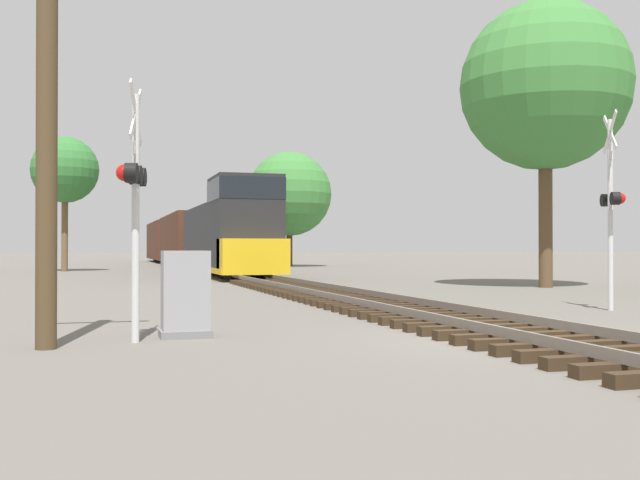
{
  "coord_description": "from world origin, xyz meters",
  "views": [
    {
      "loc": [
        -6.4,
        -10.52,
        1.48
      ],
      "look_at": [
        0.13,
        11.53,
        1.7
      ],
      "focal_mm": 42.0,
      "sensor_mm": 36.0,
      "label": 1
    }
  ],
  "objects": [
    {
      "name": "tree_far_right",
      "position": [
        9.37,
        13.46,
        7.42
      ],
      "size": [
        6.22,
        6.22,
        10.55
      ],
      "color": "brown",
      "rests_on": "ground"
    },
    {
      "name": "tree_mid_background",
      "position": [
        -8.41,
        37.88,
        6.2
      ],
      "size": [
        4.07,
        4.07,
        8.28
      ],
      "color": "brown",
      "rests_on": "ground"
    },
    {
      "name": "ground_plane",
      "position": [
        0.0,
        0.0,
        0.0
      ],
      "size": [
        400.0,
        400.0,
        0.0
      ],
      "primitive_type": "plane",
      "color": "#666059"
    },
    {
      "name": "rail_track_bed",
      "position": [
        0.0,
        -0.0,
        0.14
      ],
      "size": [
        2.6,
        160.0,
        0.31
      ],
      "color": "#382819",
      "rests_on": "ground"
    },
    {
      "name": "tree_deep_background",
      "position": [
        7.68,
        45.26,
        5.59
      ],
      "size": [
        6.48,
        6.48,
        8.83
      ],
      "color": "#473521",
      "rests_on": "ground"
    },
    {
      "name": "crossing_signal_near",
      "position": [
        -5.88,
        1.41,
        2.43
      ],
      "size": [
        0.51,
        1.01,
        4.02
      ],
      "rotation": [
        0.0,
        0.0,
        -1.8
      ],
      "color": "silver",
      "rests_on": "ground"
    },
    {
      "name": "relay_cabinet",
      "position": [
        -5.03,
        1.9,
        0.7
      ],
      "size": [
        0.83,
        0.66,
        1.42
      ],
      "color": "slate",
      "rests_on": "ground"
    },
    {
      "name": "freight_train",
      "position": [
        0.0,
        46.2,
        2.07
      ],
      "size": [
        2.97,
        52.72,
        4.7
      ],
      "color": "#232326",
      "rests_on": "ground"
    },
    {
      "name": "utility_pole",
      "position": [
        -7.13,
        1.0,
        4.0
      ],
      "size": [
        1.8,
        0.3,
        7.77
      ],
      "color": "#4C3A23",
      "rests_on": "ground"
    },
    {
      "name": "crossing_signal_far",
      "position": [
        5.11,
        4.29,
        2.54
      ],
      "size": [
        0.59,
        1.0,
        4.64
      ],
      "rotation": [
        0.0,
        0.0,
        1.23
      ],
      "color": "silver",
      "rests_on": "ground"
    }
  ]
}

